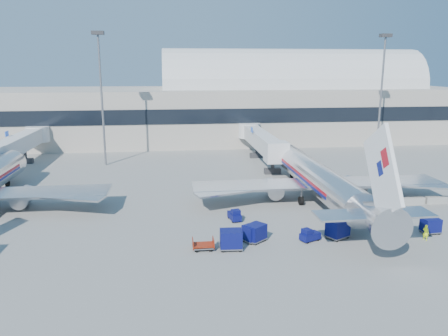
{
  "coord_description": "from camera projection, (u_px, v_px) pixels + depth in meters",
  "views": [
    {
      "loc": [
        -8.39,
        -46.89,
        16.69
      ],
      "look_at": [
        -1.96,
        6.0,
        4.42
      ],
      "focal_mm": 35.0,
      "sensor_mm": 36.0,
      "label": 1
    }
  ],
  "objects": [
    {
      "name": "cart_train_b",
      "position": [
        253.0,
        233.0,
        42.81
      ],
      "size": [
        2.38,
        2.24,
        1.67
      ],
      "rotation": [
        0.0,
        0.0,
        0.56
      ],
      "color": "#0A0E50",
      "rests_on": "ground"
    },
    {
      "name": "tug_right",
      "position": [
        384.0,
        222.0,
        46.07
      ],
      "size": [
        2.78,
        2.08,
        1.63
      ],
      "rotation": [
        0.0,
        0.0,
        -0.38
      ],
      "color": "#0A0E50",
      "rests_on": "ground"
    },
    {
      "name": "mast_east",
      "position": [
        382.0,
        78.0,
        79.32
      ],
      "size": [
        2.0,
        1.2,
        22.6
      ],
      "color": "slate",
      "rests_on": "ground"
    },
    {
      "name": "ground",
      "position": [
        247.0,
        217.0,
        50.09
      ],
      "size": [
        260.0,
        260.0,
        0.0
      ],
      "primitive_type": "plane",
      "color": "gray",
      "rests_on": "ground"
    },
    {
      "name": "cart_solo_far",
      "position": [
        431.0,
        225.0,
        44.91
      ],
      "size": [
        1.92,
        1.52,
        1.6
      ],
      "rotation": [
        0.0,
        0.0,
        0.08
      ],
      "color": "#0A0E50",
      "rests_on": "ground"
    },
    {
      "name": "cart_train_a",
      "position": [
        256.0,
        232.0,
        42.77
      ],
      "size": [
        2.49,
        2.43,
        1.75
      ],
      "rotation": [
        0.0,
        0.0,
        0.69
      ],
      "color": "#0A0E50",
      "rests_on": "ground"
    },
    {
      "name": "barrier_far",
      "position": [
        437.0,
        200.0,
        54.82
      ],
      "size": [
        3.0,
        0.55,
        0.9
      ],
      "primitive_type": "cube",
      "color": "#9E9E96",
      "rests_on": "ground"
    },
    {
      "name": "cart_train_c",
      "position": [
        231.0,
        239.0,
        40.86
      ],
      "size": [
        2.22,
        1.74,
        1.89
      ],
      "rotation": [
        0.0,
        0.0,
        -0.05
      ],
      "color": "#0A0E50",
      "rests_on": "ground"
    },
    {
      "name": "cart_solo_near",
      "position": [
        338.0,
        229.0,
        43.58
      ],
      "size": [
        2.66,
        2.46,
        1.89
      ],
      "rotation": [
        0.0,
        0.0,
        0.49
      ],
      "color": "#0A0E50",
      "rests_on": "ground"
    },
    {
      "name": "tug_lead",
      "position": [
        309.0,
        235.0,
        42.96
      ],
      "size": [
        2.24,
        1.74,
        1.31
      ],
      "rotation": [
        0.0,
        0.0,
        0.42
      ],
      "color": "#0A0E50",
      "rests_on": "ground"
    },
    {
      "name": "barrier_near",
      "position": [
        388.0,
        202.0,
        54.04
      ],
      "size": [
        3.0,
        0.55,
        0.9
      ],
      "primitive_type": "cube",
      "color": "#9E9E96",
      "rests_on": "ground"
    },
    {
      "name": "mast_west",
      "position": [
        101.0,
        79.0,
        73.44
      ],
      "size": [
        2.0,
        1.2,
        22.6
      ],
      "color": "slate",
      "rests_on": "ground"
    },
    {
      "name": "cart_open_red",
      "position": [
        203.0,
        246.0,
        40.9
      ],
      "size": [
        2.02,
        1.43,
        0.54
      ],
      "rotation": [
        0.0,
        0.0,
        0.0
      ],
      "color": "slate",
      "rests_on": "ground"
    },
    {
      "name": "ramp_worker",
      "position": [
        426.0,
        233.0,
        43.07
      ],
      "size": [
        0.66,
        0.7,
        1.61
      ],
      "primitive_type": "imported",
      "rotation": [
        0.0,
        0.0,
        2.21
      ],
      "color": "#D0F619",
      "rests_on": "ground"
    },
    {
      "name": "jetbridge_mid",
      "position": [
        20.0,
        144.0,
        74.97
      ],
      "size": [
        4.4,
        27.5,
        6.25
      ],
      "color": "silver",
      "rests_on": "ground"
    },
    {
      "name": "tug_left",
      "position": [
        235.0,
        215.0,
        48.71
      ],
      "size": [
        1.41,
        2.24,
        1.36
      ],
      "rotation": [
        0.0,
        0.0,
        1.75
      ],
      "color": "#0A0E50",
      "rests_on": "ground"
    },
    {
      "name": "barrier_mid",
      "position": [
        413.0,
        201.0,
        54.43
      ],
      "size": [
        3.0,
        0.55,
        0.9
      ],
      "primitive_type": "cube",
      "color": "#9E9E96",
      "rests_on": "ground"
    },
    {
      "name": "terminal",
      "position": [
        148.0,
        108.0,
        100.94
      ],
      "size": [
        170.0,
        28.15,
        21.0
      ],
      "color": "#B2AA9E",
      "rests_on": "ground"
    },
    {
      "name": "airliner_main",
      "position": [
        320.0,
        180.0,
        54.97
      ],
      "size": [
        32.0,
        37.26,
        12.07
      ],
      "color": "silver",
      "rests_on": "ground"
    },
    {
      "name": "jetbridge_near",
      "position": [
        259.0,
        139.0,
        79.9
      ],
      "size": [
        4.4,
        27.5,
        6.25
      ],
      "color": "silver",
      "rests_on": "ground"
    }
  ]
}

